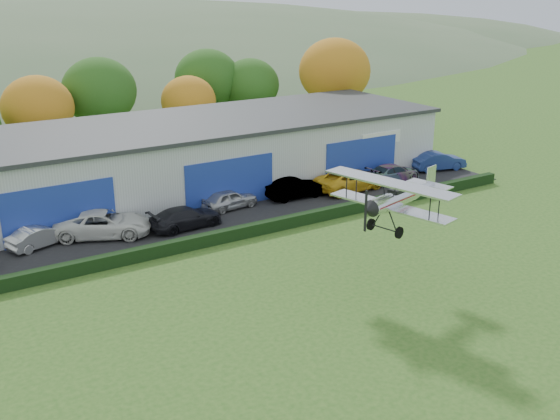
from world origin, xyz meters
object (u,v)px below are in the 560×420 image
car_5 (296,188)px  car_4 (229,199)px  biplane (399,196)px  car_1 (40,236)px  car_6 (350,180)px  hangar (194,154)px  car_2 (104,224)px  car_7 (393,173)px  car_8 (438,161)px  car_3 (186,217)px

car_5 → car_4: bearing=88.1°
car_4 → biplane: bearing=179.2°
car_1 → car_6: (23.25, -0.90, 0.16)m
car_1 → car_5: size_ratio=0.87×
hangar → car_4: bearing=-92.6°
hangar → car_1: (-13.45, -6.52, -1.94)m
car_2 → car_6: (19.41, -0.50, -0.01)m
car_1 → car_2: size_ratio=0.67×
hangar → car_5: hangar is taller
car_5 → car_6: bearing=-94.0°
car_6 → car_1: bearing=83.2°
car_1 → biplane: bearing=-156.4°
car_2 → car_7: car_2 is taller
car_1 → car_7: (27.76, -0.83, 0.04)m
car_6 → car_8: 10.12m
car_7 → biplane: (-12.99, -14.85, 4.36)m
car_8 → car_5: bearing=102.8°
biplane → car_4: bearing=81.1°
car_4 → car_2: bearing=86.5°
car_7 → biplane: size_ratio=0.67×
car_3 → car_5: (9.66, 1.46, 0.04)m
hangar → car_1: 15.07m
car_3 → car_4: (4.26, 1.91, -0.01)m
car_5 → car_2: bearing=93.1°
car_4 → car_8: bearing=-97.9°
car_1 → car_3: 9.08m
car_7 → car_8: car_8 is taller
car_4 → car_7: (14.61, -0.94, -0.01)m
car_1 → car_8: size_ratio=0.84×
hangar → car_2: size_ratio=6.74×
car_6 → car_8: (10.10, 0.57, -0.04)m
car_1 → hangar: bearing=-83.8°
hangar → car_6: size_ratio=6.81×
car_2 → car_4: bearing=-62.1°
car_4 → car_6: car_6 is taller
car_1 → car_5: 18.57m
car_6 → car_7: car_6 is taller
car_1 → car_4: 13.16m
car_8 → biplane: 24.48m
car_4 → biplane: size_ratio=0.57×
hangar → car_5: 8.75m
car_1 → biplane: size_ratio=0.55×
car_1 → car_6: 23.27m
car_3 → car_1: bearing=74.4°
car_1 → car_5: (18.56, -0.34, 0.10)m
car_5 → car_7: 9.21m
car_4 → car_8: size_ratio=0.87×
car_3 → car_8: bearing=-90.8°
car_6 → biplane: size_ratio=0.81×
car_7 → car_8: bearing=-87.9°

